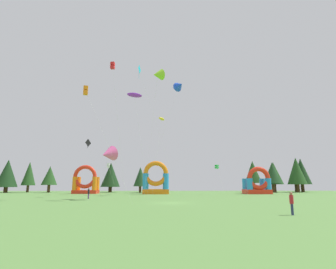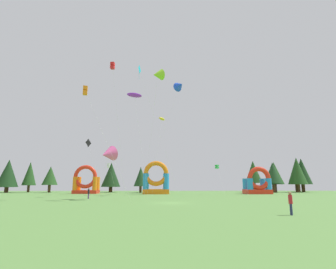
# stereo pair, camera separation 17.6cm
# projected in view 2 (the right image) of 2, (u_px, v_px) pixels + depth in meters

# --- Properties ---
(ground_plane) EXTENTS (120.00, 120.00, 0.00)m
(ground_plane) POSITION_uv_depth(u_px,v_px,m) (172.00, 203.00, 33.71)
(ground_plane) COLOR #5B8C42
(kite_orange_box) EXTENTS (6.34, 1.62, 14.33)m
(kite_orange_box) POSITION_uv_depth(u_px,v_px,m) (85.00, 91.00, 32.87)
(kite_orange_box) COLOR orange
(kite_orange_box) RESTS_ON ground_plane
(kite_white_box) EXTENTS (2.43, 0.55, 6.72)m
(kite_white_box) POSITION_uv_depth(u_px,v_px,m) (108.00, 165.00, 56.52)
(kite_white_box) COLOR white
(kite_white_box) RESTS_ON ground_plane
(kite_cyan_diamond) EXTENTS (8.98, 6.01, 26.47)m
(kite_cyan_diamond) POSITION_uv_depth(u_px,v_px,m) (139.00, 71.00, 55.32)
(kite_cyan_diamond) COLOR #19B7CC
(kite_cyan_diamond) RESTS_ON ground_plane
(kite_lime_delta) EXTENTS (3.71, 5.13, 22.77)m
(kite_lime_delta) POSITION_uv_depth(u_px,v_px,m) (158.00, 75.00, 47.44)
(kite_lime_delta) COLOR #8CD826
(kite_lime_delta) RESTS_ON ground_plane
(kite_black_diamond) EXTENTS (4.36, 1.71, 12.13)m
(kite_black_diamond) POSITION_uv_depth(u_px,v_px,m) (88.00, 144.00, 60.36)
(kite_black_diamond) COLOR black
(kite_black_diamond) RESTS_ON ground_plane
(kite_green_box) EXTENTS (1.70, 2.16, 6.67)m
(kite_green_box) POSITION_uv_depth(u_px,v_px,m) (217.00, 167.00, 60.67)
(kite_green_box) COLOR green
(kite_green_box) RESTS_ON ground_plane
(kite_red_box) EXTENTS (1.98, 9.96, 23.04)m
(kite_red_box) POSITION_uv_depth(u_px,v_px,m) (113.00, 66.00, 45.78)
(kite_red_box) COLOR red
(kite_red_box) RESTS_ON ground_plane
(kite_purple_parafoil) EXTENTS (3.98, 1.90, 17.24)m
(kite_purple_parafoil) POSITION_uv_depth(u_px,v_px,m) (134.00, 95.00, 42.95)
(kite_purple_parafoil) COLOR purple
(kite_purple_parafoil) RESTS_ON ground_plane
(kite_blue_delta) EXTENTS (9.47, 5.81, 25.76)m
(kite_blue_delta) POSITION_uv_depth(u_px,v_px,m) (180.00, 86.00, 60.85)
(kite_blue_delta) COLOR blue
(kite_blue_delta) RESTS_ON ground_plane
(kite_pink_delta) EXTENTS (3.44, 3.48, 8.33)m
(kite_pink_delta) POSITION_uv_depth(u_px,v_px,m) (108.00, 154.00, 41.28)
(kite_pink_delta) COLOR #EA599E
(kite_pink_delta) RESTS_ON ground_plane
(kite_yellow_parafoil) EXTENTS (3.03, 6.60, 18.22)m
(kite_yellow_parafoil) POSITION_uv_depth(u_px,v_px,m) (162.00, 119.00, 63.99)
(kite_yellow_parafoil) COLOR yellow
(kite_yellow_parafoil) RESTS_ON ground_plane
(person_left_edge) EXTENTS (0.40, 0.40, 1.70)m
(person_left_edge) POSITION_uv_depth(u_px,v_px,m) (89.00, 193.00, 42.86)
(person_left_edge) COLOR #724C8C
(person_left_edge) RESTS_ON ground_plane
(person_near_camera) EXTENTS (0.31, 0.31, 1.77)m
(person_near_camera) POSITION_uv_depth(u_px,v_px,m) (290.00, 201.00, 20.69)
(person_near_camera) COLOR navy
(person_near_camera) RESTS_ON ground_plane
(inflatable_orange_dome) EXTENTS (5.98, 4.14, 7.01)m
(inflatable_orange_dome) POSITION_uv_depth(u_px,v_px,m) (86.00, 183.00, 66.38)
(inflatable_orange_dome) COLOR red
(inflatable_orange_dome) RESTS_ON ground_plane
(inflatable_yellow_castle) EXTENTS (6.24, 4.83, 7.83)m
(inflatable_yellow_castle) POSITION_uv_depth(u_px,v_px,m) (156.00, 182.00, 64.33)
(inflatable_yellow_castle) COLOR orange
(inflatable_yellow_castle) RESTS_ON ground_plane
(inflatable_red_slide) EXTENTS (5.84, 4.93, 6.49)m
(inflatable_red_slide) POSITION_uv_depth(u_px,v_px,m) (258.00, 184.00, 64.33)
(inflatable_red_slide) COLOR red
(inflatable_red_slide) RESTS_ON ground_plane
(tree_row_0) EXTENTS (5.75, 5.75, 9.20)m
(tree_row_0) POSITION_uv_depth(u_px,v_px,m) (8.00, 173.00, 74.88)
(tree_row_0) COLOR #4C331E
(tree_row_0) RESTS_ON ground_plane
(tree_row_1) EXTENTS (3.84, 3.84, 8.78)m
(tree_row_1) POSITION_uv_depth(u_px,v_px,m) (30.00, 174.00, 77.61)
(tree_row_1) COLOR #4C331E
(tree_row_1) RESTS_ON ground_plane
(tree_row_2) EXTENTS (4.31, 4.31, 7.39)m
(tree_row_2) POSITION_uv_depth(u_px,v_px,m) (50.00, 176.00, 76.07)
(tree_row_2) COLOR #4C331E
(tree_row_2) RESTS_ON ground_plane
(tree_row_3) EXTENTS (5.56, 5.56, 8.60)m
(tree_row_3) POSITION_uv_depth(u_px,v_px,m) (111.00, 175.00, 78.22)
(tree_row_3) COLOR #4C331E
(tree_row_3) RESTS_ON ground_plane
(tree_row_4) EXTENTS (3.81, 3.81, 7.12)m
(tree_row_4) POSITION_uv_depth(u_px,v_px,m) (141.00, 177.00, 74.74)
(tree_row_4) COLOR #4C331E
(tree_row_4) RESTS_ON ground_plane
(tree_row_5) EXTENTS (5.03, 5.03, 9.29)m
(tree_row_5) POSITION_uv_depth(u_px,v_px,m) (253.00, 172.00, 80.61)
(tree_row_5) COLOR #4C331E
(tree_row_5) RESTS_ON ground_plane
(tree_row_6) EXTENTS (4.93, 4.93, 8.50)m
(tree_row_6) POSITION_uv_depth(u_px,v_px,m) (273.00, 173.00, 76.24)
(tree_row_6) COLOR #4C331E
(tree_row_6) RESTS_ON ground_plane
(tree_row_7) EXTENTS (5.28, 5.28, 8.74)m
(tree_row_7) POSITION_uv_depth(u_px,v_px,m) (274.00, 173.00, 77.99)
(tree_row_7) COLOR #4C331E
(tree_row_7) RESTS_ON ground_plane
(tree_row_8) EXTENTS (5.38, 5.38, 10.06)m
(tree_row_8) POSITION_uv_depth(u_px,v_px,m) (297.00, 171.00, 77.73)
(tree_row_8) COLOR #4C331E
(tree_row_8) RESTS_ON ground_plane
(tree_row_9) EXTENTS (3.80, 3.80, 7.81)m
(tree_row_9) POSITION_uv_depth(u_px,v_px,m) (295.00, 175.00, 78.90)
(tree_row_9) COLOR #4C331E
(tree_row_9) RESTS_ON ground_plane
(tree_row_10) EXTENTS (5.50, 5.50, 10.14)m
(tree_row_10) POSITION_uv_depth(u_px,v_px,m) (302.00, 171.00, 81.34)
(tree_row_10) COLOR #4C331E
(tree_row_10) RESTS_ON ground_plane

